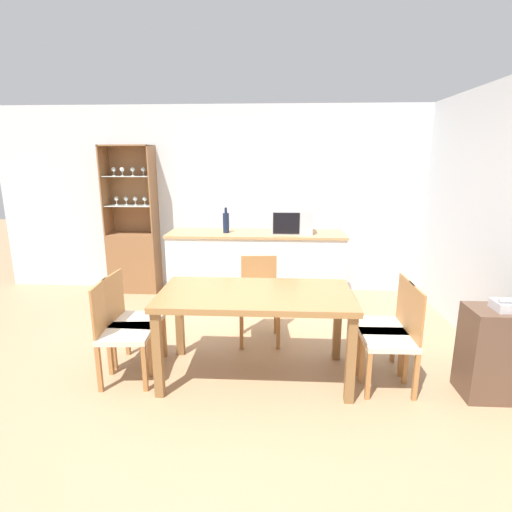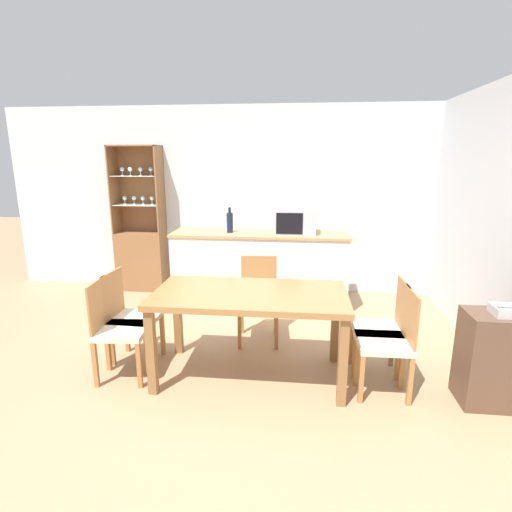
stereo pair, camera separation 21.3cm
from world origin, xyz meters
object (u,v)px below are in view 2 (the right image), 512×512
(dining_chair_side_right_near, at_px, (389,341))
(microwave, at_px, (295,222))
(telephone, at_px, (508,310))
(display_cabinet, at_px, (142,248))
(side_cabinet, at_px, (497,359))
(dining_chair_side_right_far, at_px, (382,328))
(dining_table, at_px, (250,303))
(dining_chair_head_far, at_px, (259,299))
(dining_chair_side_left_far, at_px, (130,317))
(wine_bottle, at_px, (230,222))
(dining_chair_side_left_near, at_px, (118,329))

(dining_chair_side_right_near, relative_size, microwave, 1.76)
(telephone, bearing_deg, display_cabinet, 146.87)
(side_cabinet, bearing_deg, dining_chair_side_right_near, 174.77)
(dining_chair_side_right_far, bearing_deg, dining_chair_side_right_near, 179.67)
(display_cabinet, height_order, dining_table, display_cabinet)
(dining_chair_side_right_far, xyz_separation_m, side_cabinet, (0.79, -0.32, -0.07))
(dining_chair_head_far, bearing_deg, display_cabinet, -43.77)
(dining_chair_side_left_far, relative_size, wine_bottle, 2.76)
(dining_table, relative_size, dining_chair_side_right_far, 1.87)
(dining_table, distance_m, dining_chair_side_right_far, 1.15)
(dining_chair_side_left_near, xyz_separation_m, side_cabinet, (3.03, -0.07, -0.07))
(dining_chair_head_far, distance_m, side_cabinet, 2.13)
(dining_chair_side_right_near, relative_size, telephone, 3.97)
(microwave, distance_m, wine_bottle, 0.81)
(dining_chair_side_left_near, distance_m, dining_chair_side_right_near, 2.24)
(telephone, bearing_deg, dining_chair_side_right_far, 156.85)
(display_cabinet, distance_m, wine_bottle, 1.57)
(wine_bottle, bearing_deg, dining_chair_side_left_near, -110.03)
(display_cabinet, xyz_separation_m, dining_chair_head_far, (1.84, -1.51, -0.16))
(display_cabinet, height_order, microwave, display_cabinet)
(dining_chair_side_left_far, distance_m, dining_chair_side_left_near, 0.25)
(dining_chair_side_left_far, xyz_separation_m, dining_chair_side_right_near, (2.24, -0.25, 0.00))
(dining_chair_side_right_far, xyz_separation_m, microwave, (-0.77, 1.59, 0.66))
(dining_chair_side_right_near, bearing_deg, microwave, 22.04)
(dining_table, distance_m, dining_chair_side_right_near, 1.15)
(side_cabinet, xyz_separation_m, telephone, (0.01, -0.02, 0.40))
(dining_chair_side_left_near, distance_m, telephone, 3.06)
(dining_chair_side_right_far, relative_size, microwave, 1.76)
(dining_chair_side_left_near, bearing_deg, telephone, 83.72)
(dining_chair_head_far, height_order, telephone, dining_chair_head_far)
(telephone, bearing_deg, dining_chair_head_far, 153.80)
(dining_table, height_order, dining_chair_side_left_far, dining_chair_side_left_far)
(dining_chair_side_left_far, distance_m, dining_chair_side_right_near, 2.26)
(dining_chair_side_right_far, height_order, wine_bottle, wine_bottle)
(dining_chair_side_left_near, xyz_separation_m, wine_bottle, (0.66, 1.82, 0.65))
(display_cabinet, relative_size, dining_chair_side_right_far, 2.34)
(display_cabinet, xyz_separation_m, wine_bottle, (1.39, -0.55, 0.49))
(dining_chair_side_right_near, bearing_deg, dining_chair_side_left_far, 82.86)
(dining_chair_side_left_far, xyz_separation_m, microwave, (1.47, 1.59, 0.66))
(dining_chair_head_far, relative_size, dining_chair_side_right_far, 1.00)
(dining_chair_side_right_far, bearing_deg, display_cabinet, 54.16)
(side_cabinet, bearing_deg, dining_chair_side_left_near, 178.71)
(display_cabinet, height_order, dining_chair_side_right_far, display_cabinet)
(display_cabinet, bearing_deg, dining_chair_side_right_near, -38.56)
(dining_chair_side_left_near, distance_m, wine_bottle, 2.04)
(dining_chair_side_right_near, distance_m, wine_bottle, 2.49)
(telephone, bearing_deg, wine_bottle, 141.32)
(dining_chair_side_right_near, bearing_deg, dining_chair_side_right_far, -0.80)
(dining_chair_side_right_far, bearing_deg, wine_bottle, 44.96)
(dining_table, distance_m, side_cabinet, 1.95)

